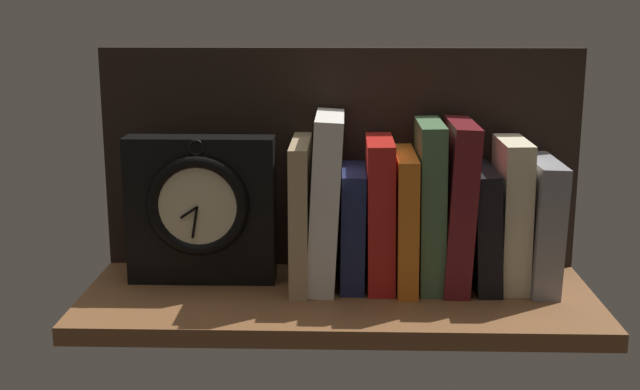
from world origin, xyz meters
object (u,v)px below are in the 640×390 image
at_px(book_white_catcher, 326,200).
at_px(book_red_requiem, 380,212).
at_px(book_orange_pandolfini, 405,219).
at_px(book_black_skeptic, 482,227).
at_px(book_tan_shortstories, 301,213).
at_px(book_cream_twain, 511,213).
at_px(book_maroon_dawkins, 456,205).
at_px(book_navy_bierce, 353,227).
at_px(book_gray_chess, 540,223).
at_px(book_green_romantic, 429,204).
at_px(framed_clock, 201,209).

xyz_separation_m(book_white_catcher, book_red_requiem, (0.08, 0.00, -0.02)).
xyz_separation_m(book_white_catcher, book_orange_pandolfini, (0.12, 0.00, -0.03)).
xyz_separation_m(book_red_requiem, book_black_skeptic, (0.15, 0.00, -0.02)).
bearing_deg(book_tan_shortstories, book_cream_twain, 0.00).
distance_m(book_white_catcher, book_cream_twain, 0.27).
xyz_separation_m(book_tan_shortstories, book_maroon_dawkins, (0.23, 0.00, 0.01)).
xyz_separation_m(book_white_catcher, book_navy_bierce, (0.04, 0.00, -0.04)).
distance_m(book_tan_shortstories, book_black_skeptic, 0.27).
xyz_separation_m(book_maroon_dawkins, book_gray_chess, (0.12, 0.00, -0.03)).
xyz_separation_m(book_navy_bierce, book_cream_twain, (0.23, 0.00, 0.02)).
height_order(book_orange_pandolfini, book_green_romantic, book_green_romantic).
bearing_deg(book_cream_twain, book_tan_shortstories, 180.00).
height_order(book_navy_bierce, book_black_skeptic, book_black_skeptic).
height_order(book_white_catcher, book_cream_twain, book_white_catcher).
xyz_separation_m(book_tan_shortstories, book_gray_chess, (0.35, 0.00, -0.01)).
distance_m(book_red_requiem, book_green_romantic, 0.07).
xyz_separation_m(book_navy_bierce, book_maroon_dawkins, (0.15, 0.00, 0.03)).
bearing_deg(book_green_romantic, book_tan_shortstories, 180.00).
height_order(book_tan_shortstories, book_orange_pandolfini, book_tan_shortstories).
distance_m(book_white_catcher, book_green_romantic, 0.15).
xyz_separation_m(book_orange_pandolfini, book_gray_chess, (0.20, 0.00, -0.00)).
relative_size(book_white_catcher, book_black_skeptic, 1.44).
xyz_separation_m(book_white_catcher, book_green_romantic, (0.15, 0.00, -0.00)).
bearing_deg(book_gray_chess, book_orange_pandolfini, 180.00).
relative_size(book_navy_bierce, book_gray_chess, 0.92).
relative_size(book_white_catcher, book_maroon_dawkins, 1.04).
distance_m(book_maroon_dawkins, book_gray_chess, 0.12).
relative_size(book_black_skeptic, book_gray_chess, 0.93).
bearing_deg(book_maroon_dawkins, book_black_skeptic, 0.00).
height_order(book_navy_bierce, framed_clock, framed_clock).
bearing_deg(framed_clock, book_white_catcher, 0.31).
bearing_deg(book_orange_pandolfini, book_tan_shortstories, 180.00).
height_order(book_gray_chess, framed_clock, framed_clock).
distance_m(book_maroon_dawkins, book_black_skeptic, 0.05).
bearing_deg(framed_clock, book_cream_twain, 0.12).
distance_m(book_navy_bierce, book_black_skeptic, 0.19).
distance_m(book_red_requiem, book_cream_twain, 0.19).
xyz_separation_m(book_orange_pandolfini, book_maroon_dawkins, (0.07, 0.00, 0.02)).
height_order(book_navy_bierce, book_maroon_dawkins, book_maroon_dawkins).
height_order(book_tan_shortstories, book_white_catcher, book_white_catcher).
xyz_separation_m(book_white_catcher, framed_clock, (-0.18, -0.00, -0.01)).
bearing_deg(book_orange_pandolfini, book_cream_twain, 0.00).
bearing_deg(book_maroon_dawkins, book_orange_pandolfini, 180.00).
relative_size(book_green_romantic, book_cream_twain, 1.12).
bearing_deg(book_tan_shortstories, book_green_romantic, 0.00).
xyz_separation_m(book_tan_shortstories, book_red_requiem, (0.12, 0.00, 0.00)).
bearing_deg(book_white_catcher, book_tan_shortstories, 180.00).
xyz_separation_m(book_red_requiem, book_cream_twain, (0.19, 0.00, 0.00)).
bearing_deg(book_gray_chess, framed_clock, -179.89).
bearing_deg(book_orange_pandolfini, book_red_requiem, 180.00).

